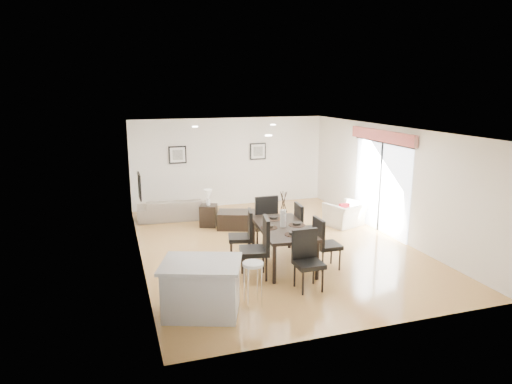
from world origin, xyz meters
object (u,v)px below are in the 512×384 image
object	(u,v)px
dining_chair_wnear	(259,244)
side_table	(209,216)
dining_chair_wfar	(245,232)
dining_chair_head	(307,256)
dining_chair_efar	(304,225)
bar_stool	(253,269)
dining_chair_enear	(324,241)
dining_chair_foot	(264,218)
coffee_table	(239,220)
armchair	(345,214)
dining_table	(283,230)
kitchen_island	(202,288)
sofa	(174,209)

from	to	relation	value
dining_chair_wnear	side_table	distance (m)	3.63
dining_chair_wfar	dining_chair_head	size ratio (longest dim) A/B	1.00
dining_chair_wfar	dining_chair_efar	xyz separation A→B (m)	(1.37, 0.03, 0.02)
bar_stool	dining_chair_enear	bearing A→B (deg)	31.11
dining_chair_wnear	dining_chair_efar	size ratio (longest dim) A/B	1.07
dining_chair_foot	bar_stool	world-z (taller)	dining_chair_foot
dining_chair_head	coffee_table	bearing A→B (deg)	92.54
armchair	dining_chair_enear	bearing A→B (deg)	34.31
dining_table	dining_chair_enear	xyz separation A→B (m)	(0.69, -0.49, -0.13)
dining_table	dining_chair_head	distance (m)	1.21
dining_chair_efar	bar_stool	xyz separation A→B (m)	(-1.83, -2.09, 0.04)
dining_chair_wnear	dining_chair_head	distance (m)	0.97
kitchen_island	bar_stool	xyz separation A→B (m)	(0.87, -0.00, 0.21)
dining_chair_efar	coffee_table	bearing A→B (deg)	27.12
dining_chair_wfar	coffee_table	xyz separation A→B (m)	(0.50, 2.21, -0.39)
dining_table	dining_chair_wnear	world-z (taller)	dining_chair_wnear
dining_table	dining_chair_wnear	xyz separation A→B (m)	(-0.68, -0.51, -0.06)
armchair	coffee_table	size ratio (longest dim) A/B	0.87
dining_chair_head	sofa	bearing A→B (deg)	107.68
coffee_table	dining_chair_wnear	bearing A→B (deg)	-78.95
sofa	dining_chair_wnear	xyz separation A→B (m)	(1.02, -4.54, 0.38)
dining_chair_wnear	dining_chair_efar	xyz separation A→B (m)	(1.36, 1.00, -0.04)
kitchen_island	dining_chair_foot	bearing A→B (deg)	73.70
dining_chair_wnear	bar_stool	world-z (taller)	dining_chair_wnear
dining_table	dining_chair_efar	bearing A→B (deg)	41.04
sofa	armchair	distance (m)	4.70
dining_chair_wnear	side_table	size ratio (longest dim) A/B	2.10
coffee_table	kitchen_island	xyz separation A→B (m)	(-1.83, -4.27, 0.23)
dining_table	dining_chair_foot	size ratio (longest dim) A/B	1.68
dining_table	dining_chair_wnear	size ratio (longest dim) A/B	1.69
armchair	dining_chair_wnear	size ratio (longest dim) A/B	0.79
dining_chair_foot	coffee_table	size ratio (longest dim) A/B	1.10
dining_table	kitchen_island	bearing A→B (deg)	-136.67
coffee_table	armchair	bearing A→B (deg)	6.31
dining_chair_wfar	coffee_table	world-z (taller)	dining_chair_wfar
dining_chair_wfar	armchair	bearing A→B (deg)	128.03
dining_chair_wfar	dining_chair_wnear	bearing A→B (deg)	12.96
dining_chair_wfar	kitchen_island	world-z (taller)	dining_chair_wfar
sofa	dining_chair_enear	bearing A→B (deg)	121.49
sofa	bar_stool	bearing A→B (deg)	99.29
coffee_table	kitchen_island	size ratio (longest dim) A/B	0.73
dining_chair_foot	coffee_table	xyz separation A→B (m)	(-0.19, 1.49, -0.45)
bar_stool	sofa	bearing A→B (deg)	95.55
kitchen_island	dining_chair_head	bearing A→B (deg)	30.53
side_table	kitchen_island	bearing A→B (deg)	-103.28
dining_chair_wfar	dining_chair_foot	size ratio (longest dim) A/B	0.90
dining_table	coffee_table	xyz separation A→B (m)	(-0.19, 2.68, -0.51)
dining_chair_wnear	dining_chair_enear	xyz separation A→B (m)	(1.36, 0.02, -0.07)
dining_chair_enear	side_table	bearing A→B (deg)	24.51
side_table	kitchen_island	size ratio (longest dim) A/B	0.38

